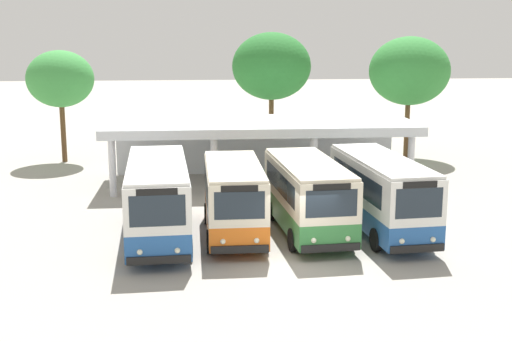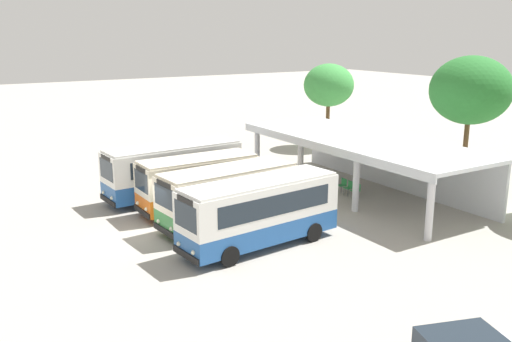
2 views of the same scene
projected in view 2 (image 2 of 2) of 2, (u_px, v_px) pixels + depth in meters
The scene contains 11 objects.
ground_plane at pixel (155, 236), 26.33m from camera, with size 180.00×180.00×0.00m, color #A39E93.
city_bus_nearest_orange at pixel (173, 169), 31.99m from camera, with size 2.79×8.21×3.16m.
city_bus_second_in_row at pixel (198, 182), 29.58m from camera, with size 2.39×6.57×2.99m.
city_bus_middle_cream at pixel (228, 195), 27.16m from camera, with size 2.90×7.25×3.01m.
city_bus_fourth_amber at pixel (260, 210), 24.61m from camera, with size 2.85×7.84×3.12m.
terminal_canopy at pixel (368, 149), 33.02m from camera, with size 16.55×6.05×3.40m.
waiting_chair_end_by_column at pixel (343, 184), 33.35m from camera, with size 0.45×0.45×0.86m.
waiting_chair_second_from_end at pixel (349, 187), 32.78m from camera, with size 0.45×0.45×0.86m.
waiting_chair_middle_seat at pixel (356, 189), 32.20m from camera, with size 0.45×0.45×0.86m.
roadside_tree_behind_canopy at pixel (471, 90), 34.64m from camera, with size 5.08×5.08×8.08m.
roadside_tree_west_of_canopy at pixel (329, 85), 45.42m from camera, with size 4.14×4.14×7.00m.
Camera 2 is at (23.66, -8.81, 9.43)m, focal length 38.60 mm.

